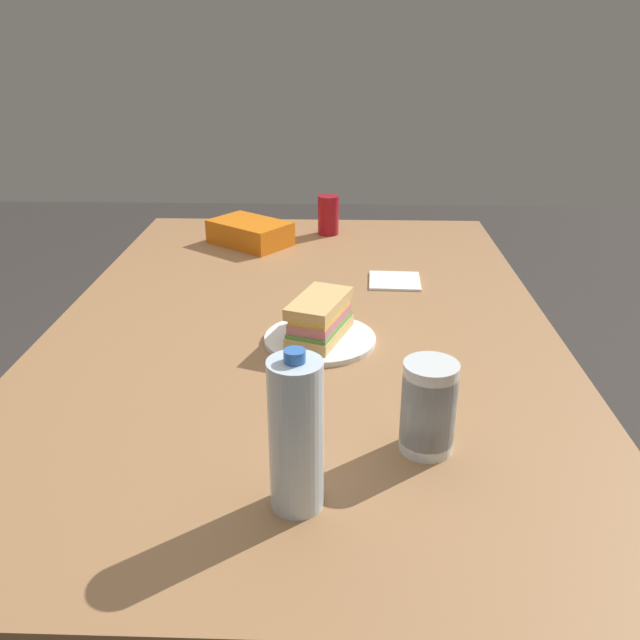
# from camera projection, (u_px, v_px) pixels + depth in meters

# --- Properties ---
(ground_plane) EXTENTS (8.00, 8.00, 0.00)m
(ground_plane) POSITION_uv_depth(u_px,v_px,m) (306.00, 569.00, 1.78)
(ground_plane) COLOR #383330
(dining_table) EXTENTS (1.69, 1.10, 0.74)m
(dining_table) POSITION_uv_depth(u_px,v_px,m) (303.00, 351.00, 1.51)
(dining_table) COLOR #9E7047
(dining_table) RESTS_ON ground_plane
(paper_plate) EXTENTS (0.23, 0.23, 0.01)m
(paper_plate) POSITION_uv_depth(u_px,v_px,m) (320.00, 339.00, 1.37)
(paper_plate) COLOR white
(paper_plate) RESTS_ON dining_table
(sandwich) EXTENTS (0.20, 0.14, 0.08)m
(sandwich) POSITION_uv_depth(u_px,v_px,m) (320.00, 318.00, 1.36)
(sandwich) COLOR #DBB26B
(sandwich) RESTS_ON paper_plate
(soda_can_red) EXTENTS (0.07, 0.07, 0.12)m
(soda_can_red) POSITION_uv_depth(u_px,v_px,m) (328.00, 215.00, 2.07)
(soda_can_red) COLOR maroon
(soda_can_red) RESTS_ON dining_table
(chip_bag) EXTENTS (0.26, 0.27, 0.07)m
(chip_bag) POSITION_uv_depth(u_px,v_px,m) (250.00, 233.00, 1.98)
(chip_bag) COLOR orange
(chip_bag) RESTS_ON dining_table
(water_bottle_tall) EXTENTS (0.07, 0.07, 0.24)m
(water_bottle_tall) POSITION_uv_depth(u_px,v_px,m) (296.00, 435.00, 0.86)
(water_bottle_tall) COLOR silver
(water_bottle_tall) RESTS_ON dining_table
(plastic_cup_stack) EXTENTS (0.08, 0.08, 0.15)m
(plastic_cup_stack) POSITION_uv_depth(u_px,v_px,m) (428.00, 407.00, 1.00)
(plastic_cup_stack) COLOR silver
(plastic_cup_stack) RESTS_ON dining_table
(paper_napkin) EXTENTS (0.14, 0.14, 0.01)m
(paper_napkin) POSITION_uv_depth(u_px,v_px,m) (395.00, 281.00, 1.70)
(paper_napkin) COLOR white
(paper_napkin) RESTS_ON dining_table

